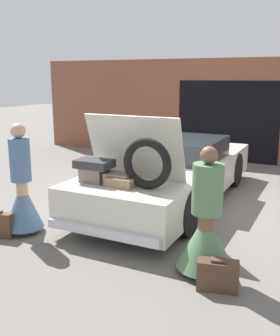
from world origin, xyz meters
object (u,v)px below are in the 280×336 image
Objects in this scene: car at (172,172)px; person_left at (22,195)px; person_right at (206,230)px; suitcase_beside_right_person at (218,275)px.

car is 3.06× the size of person_left.
person_right is 3.19× the size of suitcase_beside_right_person.
person_left is at bearing 173.96° from suitcase_beside_right_person.
person_left is 2.83m from person_right.
person_left is 3.43× the size of suitcase_beside_right_person.
car reaches higher than suitcase_beside_right_person.
person_left is at bearing -119.93° from car.
person_left is at bearing 104.16° from person_right.
car is at bearing 120.87° from suitcase_beside_right_person.
suitcase_beside_right_person is at bearing 89.22° from person_left.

